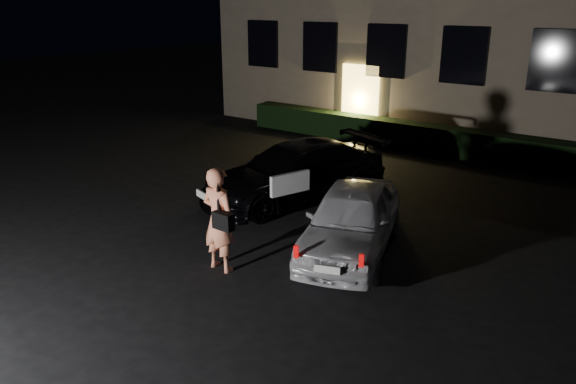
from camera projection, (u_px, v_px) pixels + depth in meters
The scene contains 5 objects.
ground at pixel (216, 285), 9.57m from camera, with size 80.00×80.00×0.00m, color black.
hedge at pixel (450, 142), 17.39m from camera, with size 15.00×0.70×0.85m, color black.
sedan at pixel (295, 172), 13.42m from camera, with size 3.33×5.11×1.38m.
hatch at pixel (351, 220), 10.66m from camera, with size 2.67×4.09×1.29m.
man at pixel (219, 219), 9.83m from camera, with size 0.78×0.47×1.91m.
Camera 1 is at (6.08, -6.10, 4.62)m, focal length 35.00 mm.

